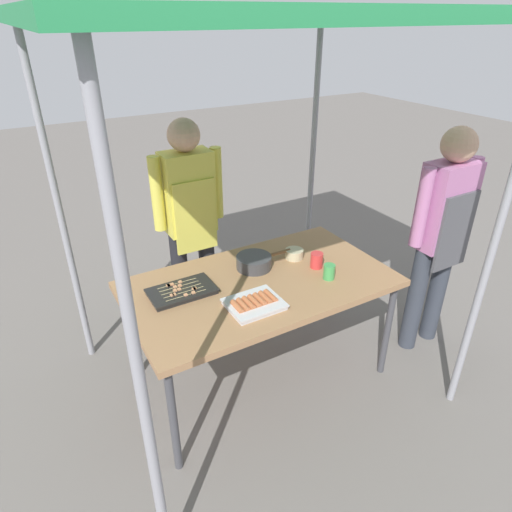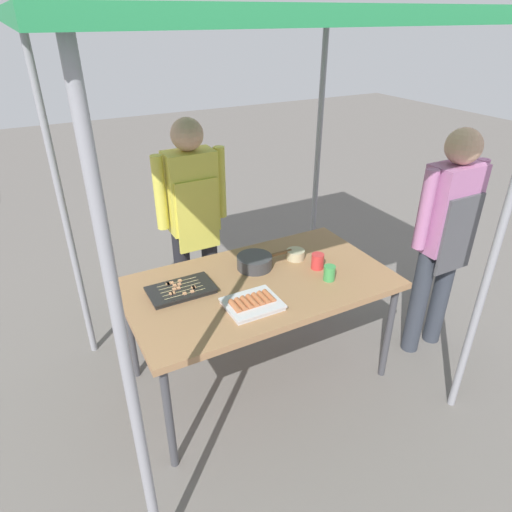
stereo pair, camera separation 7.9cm
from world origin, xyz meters
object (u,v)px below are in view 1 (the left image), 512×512
Objects in this scene: drink_cup_near_edge at (317,260)px; drink_cup_by_wok at (329,272)px; vendor_woman at (190,212)px; customer_nearby at (442,227)px; tray_meat_skewers at (182,291)px; stall_table at (260,288)px; tray_grilled_sausages at (254,303)px; condiment_bowl at (294,254)px; cooking_wok at (254,261)px.

drink_cup_by_wok is (-0.02, -0.15, -0.00)m from drink_cup_near_edge.
customer_nearby is at bearing 141.85° from vendor_woman.
tray_meat_skewers is 0.89m from drink_cup_by_wok.
customer_nearby is (1.22, -0.28, 0.25)m from stall_table.
condiment_bowl reaches higher than tray_grilled_sausages.
tray_grilled_sausages is 0.19× the size of vendor_woman.
cooking_wok is 4.05× the size of drink_cup_by_wok.
stall_table is at bearing 154.29° from drink_cup_by_wok.
drink_cup_near_edge is at bearing -9.18° from tray_meat_skewers.
drink_cup_by_wok is at bearing 3.40° from tray_grilled_sausages.
customer_nearby reaches higher than cooking_wok.
vendor_woman reaches higher than drink_cup_by_wok.
stall_table is 0.48m from tray_meat_skewers.
vendor_woman is at bearing 126.29° from condiment_bowl.
vendor_woman is (-0.52, 0.80, 0.14)m from drink_cup_near_edge.
customer_nearby is (1.68, -0.39, 0.18)m from tray_meat_skewers.
cooking_wok reaches higher than stall_table.
stall_table is at bearing -157.94° from condiment_bowl.
drink_cup_by_wok reaches higher than tray_meat_skewers.
tray_meat_skewers is at bearing -177.76° from condiment_bowl.
condiment_bowl is 0.18m from drink_cup_near_edge.
tray_meat_skewers is 0.77m from vendor_woman.
customer_nearby reaches higher than condiment_bowl.
drink_cup_near_edge is (0.35, -0.19, 0.00)m from cooking_wok.
cooking_wok is 0.40m from drink_cup_near_edge.
tray_meat_skewers is (-0.30, 0.32, -0.00)m from tray_grilled_sausages.
tray_meat_skewers is at bearing 161.01° from drink_cup_by_wok.
customer_nearby reaches higher than vendor_woman.
tray_grilled_sausages is at bearing -47.10° from tray_meat_skewers.
drink_cup_by_wok reaches higher than tray_grilled_sausages.
condiment_bowl is (0.34, 0.14, 0.08)m from stall_table.
vendor_woman is (0.34, 0.66, 0.17)m from tray_meat_skewers.
stall_table is 0.82m from vendor_woman.
condiment_bowl is (0.29, -0.02, -0.01)m from cooking_wok.
condiment_bowl reaches higher than tray_meat_skewers.
cooking_wok is 1.26m from customer_nearby.
condiment_bowl is (0.81, 0.03, 0.01)m from tray_meat_skewers.
drink_cup_near_edge is (0.40, -0.03, 0.10)m from stall_table.
drink_cup_near_edge is 0.97m from vendor_woman.
tray_meat_skewers is 0.87m from drink_cup_near_edge.
cooking_wok is (0.05, 0.16, 0.10)m from stall_table.
tray_meat_skewers is 4.00× the size of drink_cup_by_wok.
cooking_wok is at bearing 105.83° from vendor_woman.
stall_table is 0.41m from drink_cup_near_edge.
customer_nearby is (1.34, -1.05, 0.00)m from vendor_woman.
cooking_wok is at bearing 133.76° from drink_cup_by_wok.
tray_grilled_sausages is at bearing 177.21° from customer_nearby.
tray_grilled_sausages is 1.39m from customer_nearby.
vendor_woman is at bearing 122.89° from drink_cup_near_edge.
vendor_woman reaches higher than stall_table.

